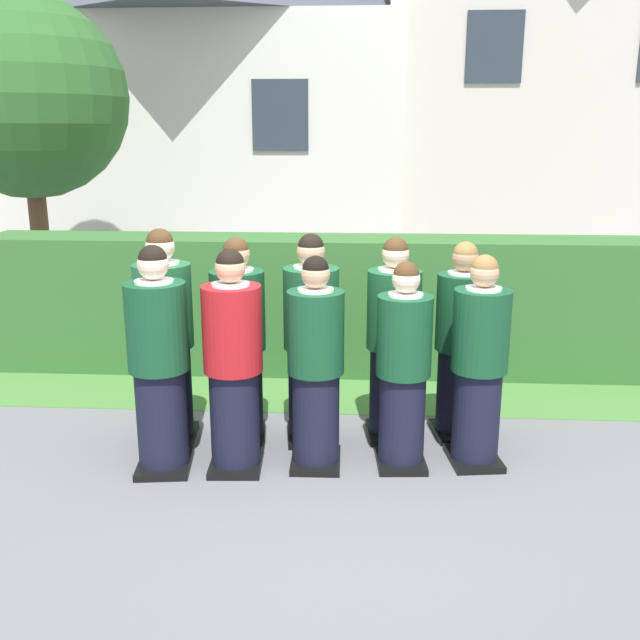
{
  "coord_description": "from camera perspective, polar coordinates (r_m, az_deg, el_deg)",
  "views": [
    {
      "loc": [
        0.32,
        -4.86,
        2.41
      ],
      "look_at": [
        0.0,
        0.25,
        1.05
      ],
      "focal_mm": 40.31,
      "sensor_mm": 36.0,
      "label": 1
    }
  ],
  "objects": [
    {
      "name": "ground_plane",
      "position": [
        5.43,
        -0.17,
        -11.45
      ],
      "size": [
        60.0,
        60.0,
        0.0
      ],
      "primitive_type": "plane",
      "color": "slate"
    },
    {
      "name": "student_front_row_0",
      "position": [
        5.23,
        -12.66,
        -3.57
      ],
      "size": [
        0.44,
        0.52,
        1.65
      ],
      "color": "black",
      "rests_on": "ground"
    },
    {
      "name": "student_in_red_blazer",
      "position": [
        5.16,
        -6.9,
        -3.72
      ],
      "size": [
        0.42,
        0.52,
        1.63
      ],
      "color": "black",
      "rests_on": "ground"
    },
    {
      "name": "student_front_row_2",
      "position": [
        5.17,
        -0.34,
        -3.89
      ],
      "size": [
        0.41,
        0.5,
        1.57
      ],
      "color": "black",
      "rests_on": "ground"
    },
    {
      "name": "student_front_row_3",
      "position": [
        5.21,
        6.63,
        -4.08
      ],
      "size": [
        0.4,
        0.46,
        1.53
      ],
      "color": "black",
      "rests_on": "ground"
    },
    {
      "name": "student_front_row_4",
      "position": [
        5.34,
        12.51,
        -3.66
      ],
      "size": [
        0.42,
        0.52,
        1.57
      ],
      "color": "black",
      "rests_on": "ground"
    },
    {
      "name": "student_rear_row_0",
      "position": [
        5.71,
        -12.17,
        -1.75
      ],
      "size": [
        0.44,
        0.52,
        1.7
      ],
      "color": "black",
      "rests_on": "ground"
    },
    {
      "name": "student_rear_row_1",
      "position": [
        5.65,
        -6.47,
        -2.03
      ],
      "size": [
        0.43,
        0.54,
        1.63
      ],
      "color": "black",
      "rests_on": "ground"
    },
    {
      "name": "student_rear_row_2",
      "position": [
        5.61,
        -0.71,
        -1.91
      ],
      "size": [
        0.43,
        0.52,
        1.66
      ],
      "color": "black",
      "rests_on": "ground"
    },
    {
      "name": "student_rear_row_3",
      "position": [
        5.69,
        5.82,
        -1.93
      ],
      "size": [
        0.42,
        0.49,
        1.62
      ],
      "color": "black",
      "rests_on": "ground"
    },
    {
      "name": "student_rear_row_4",
      "position": [
        5.79,
        11.11,
        -2.03
      ],
      "size": [
        0.42,
        0.5,
        1.59
      ],
      "color": "black",
      "rests_on": "ground"
    },
    {
      "name": "hedge",
      "position": [
        7.32,
        0.96,
        1.23
      ],
      "size": [
        7.0,
        0.7,
        1.37
      ],
      "color": "#33662D",
      "rests_on": "ground"
    },
    {
      "name": "school_building_main",
      "position": [
        14.35,
        -8.95,
        18.25
      ],
      "size": [
        7.67,
        4.62,
        6.42
      ],
      "color": "silver",
      "rests_on": "ground"
    },
    {
      "name": "school_building_annex",
      "position": [
        14.76,
        17.96,
        20.26
      ],
      "size": [
        6.4,
        4.08,
        7.77
      ],
      "color": "beige",
      "rests_on": "ground"
    },
    {
      "name": "oak_tree_left",
      "position": [
        10.34,
        -22.27,
        15.99
      ],
      "size": [
        2.57,
        2.57,
        4.1
      ],
      "color": "brown",
      "rests_on": "ground"
    },
    {
      "name": "lawn_strip",
      "position": [
        6.75,
        0.63,
        -6.01
      ],
      "size": [
        7.0,
        0.9,
        0.01
      ],
      "primitive_type": "cube",
      "color": "#477A38",
      "rests_on": "ground"
    }
  ]
}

